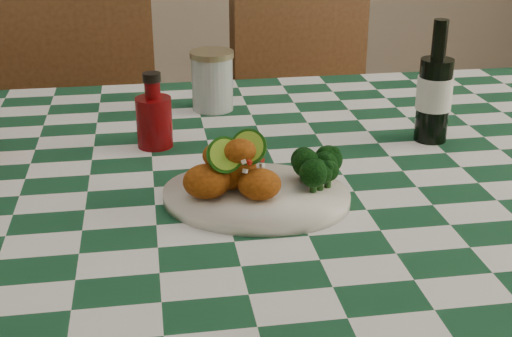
{
  "coord_description": "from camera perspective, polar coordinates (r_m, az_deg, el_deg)",
  "views": [
    {
      "loc": [
        -0.1,
        -1.1,
        1.25
      ],
      "look_at": [
        0.05,
        -0.14,
        0.84
      ],
      "focal_mm": 50.0,
      "sensor_mm": 36.0,
      "label": 1
    }
  ],
  "objects": [
    {
      "name": "fried_chicken_pile",
      "position": [
        1.05,
        -1.37,
        0.19
      ],
      "size": [
        0.13,
        0.1,
        0.08
      ],
      "primitive_type": null,
      "color": "#AE5310",
      "rests_on": "plate"
    },
    {
      "name": "mason_jar",
      "position": [
        1.47,
        -3.51,
        7.03
      ],
      "size": [
        0.12,
        0.12,
        0.12
      ],
      "primitive_type": null,
      "rotation": [
        0.0,
        0.0,
        -0.43
      ],
      "color": "#B2BCBA",
      "rests_on": "dining_table"
    },
    {
      "name": "plate",
      "position": [
        1.07,
        0.0,
        -2.27
      ],
      "size": [
        0.34,
        0.29,
        0.02
      ],
      "primitive_type": null,
      "rotation": [
        0.0,
        0.0,
        -0.31
      ],
      "color": "white",
      "rests_on": "dining_table"
    },
    {
      "name": "wooden_chair_left",
      "position": [
        1.94,
        -12.82,
        -0.19
      ],
      "size": [
        0.56,
        0.58,
        1.01
      ],
      "primitive_type": null,
      "rotation": [
        0.0,
        0.0,
        0.24
      ],
      "color": "#472814",
      "rests_on": "ground"
    },
    {
      "name": "beer_bottle",
      "position": [
        1.32,
        14.16,
        6.76
      ],
      "size": [
        0.06,
        0.06,
        0.22
      ],
      "primitive_type": null,
      "rotation": [
        0.0,
        0.0,
        -0.01
      ],
      "color": "black",
      "rests_on": "dining_table"
    },
    {
      "name": "broccoli_side",
      "position": [
        1.08,
        4.88,
        0.0
      ],
      "size": [
        0.07,
        0.07,
        0.05
      ],
      "primitive_type": null,
      "color": "black",
      "rests_on": "plate"
    },
    {
      "name": "wooden_chair_right",
      "position": [
        2.08,
        5.89,
        1.29
      ],
      "size": [
        0.54,
        0.56,
        0.97
      ],
      "primitive_type": null,
      "rotation": [
        0.0,
        0.0,
        0.25
      ],
      "color": "#472814",
      "rests_on": "ground"
    },
    {
      "name": "ketchup_bottle",
      "position": [
        1.28,
        -8.19,
        4.64
      ],
      "size": [
        0.07,
        0.07,
        0.14
      ],
      "primitive_type": null,
      "rotation": [
        0.0,
        0.0,
        0.18
      ],
      "color": "#640507",
      "rests_on": "dining_table"
    }
  ]
}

